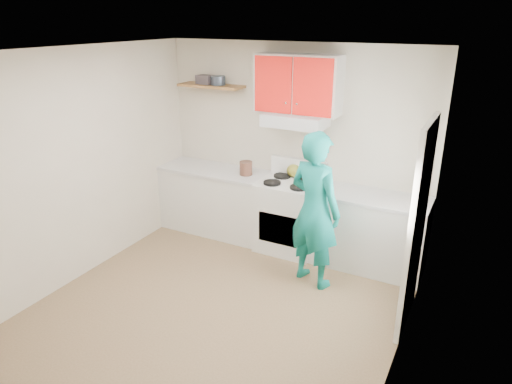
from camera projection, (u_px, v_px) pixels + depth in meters
The scene contains 21 objects.
floor at pixel (219, 307), 4.86m from camera, with size 3.80×3.80×0.00m, color brown.
ceiling at pixel (211, 52), 3.93m from camera, with size 3.60×3.80×0.04m, color white.
back_wall at pixel (294, 146), 5.97m from camera, with size 3.60×0.04×2.60m, color beige.
front_wall at pixel (50, 292), 2.83m from camera, with size 3.60×0.04×2.60m, color beige.
left_wall at pixel (80, 166), 5.18m from camera, with size 0.04×3.80×2.60m, color beige.
right_wall at pixel (409, 231), 3.62m from camera, with size 0.04×3.80×2.60m, color beige.
door at pixel (417, 228), 4.31m from camera, with size 0.05×0.85×2.05m, color white.
door_glass at pixel (420, 185), 4.17m from camera, with size 0.01×0.55×0.95m, color white.
counter_left at pixel (216, 201), 6.48m from camera, with size 1.52×0.60×0.90m, color silver.
counter_right at pixel (369, 232), 5.53m from camera, with size 1.32×0.60×0.90m, color silver.
stove at pixel (289, 216), 5.96m from camera, with size 0.76×0.65×0.92m, color white.
range_hood at pixel (295, 120), 5.60m from camera, with size 0.76×0.44×0.15m, color silver.
upper_cabinets at pixel (298, 84), 5.50m from camera, with size 1.02×0.33×0.70m, color red.
shelf at pixel (211, 86), 6.09m from camera, with size 0.90×0.30×0.04m, color brown.
books at pixel (205, 80), 6.09m from camera, with size 0.22×0.16×0.11m, color #41393F.
tin at pixel (218, 81), 6.00m from camera, with size 0.19×0.19×0.12m, color #333D4C.
kettle at pixel (294, 170), 5.98m from camera, with size 0.20×0.20×0.17m, color olive.
crock at pixel (246, 169), 6.05m from camera, with size 0.17×0.17×0.20m, color #4C2D21.
cutting_board at pixel (336, 194), 5.45m from camera, with size 0.28×0.20×0.02m, color olive.
silicone_mat at pixel (403, 201), 5.25m from camera, with size 0.28×0.23×0.01m, color red.
person at pixel (315, 210), 5.05m from camera, with size 0.65×0.43×1.78m, color #0D766F.
Camera 1 is at (2.25, -3.46, 2.89)m, focal length 32.26 mm.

